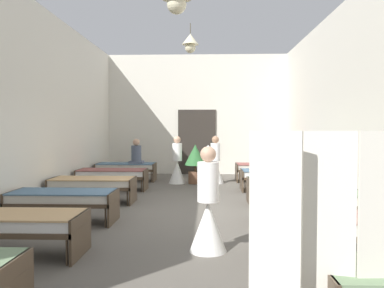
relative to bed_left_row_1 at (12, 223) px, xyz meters
The scene contains 18 objects.
ground_plane 3.67m from the bed_left_row_1, 51.64° to the left, with size 7.21×14.08×0.10m, color #59544C.
room_shell 5.16m from the bed_left_row_1, 62.27° to the left, with size 7.01×13.68×4.44m.
bed_left_row_1 is the anchor object (origin of this frame).
bed_right_row_1 4.51m from the bed_left_row_1, ahead, with size 1.90×0.84×0.57m.
bed_left_row_2 1.90m from the bed_left_row_1, 90.00° to the left, with size 1.90×0.84×0.57m.
bed_right_row_2 4.89m from the bed_left_row_1, 22.84° to the left, with size 1.90×0.84×0.57m.
bed_left_row_3 3.80m from the bed_left_row_1, 90.00° to the left, with size 1.90×0.84×0.57m.
bed_right_row_3 5.90m from the bed_left_row_1, 40.11° to the left, with size 1.90×0.84×0.57m.
bed_left_row_4 5.70m from the bed_left_row_1, 90.00° to the left, with size 1.90×0.84×0.57m.
bed_right_row_4 7.27m from the bed_left_row_1, 51.64° to the left, with size 1.90×0.84×0.57m.
bed_left_row_5 7.60m from the bed_left_row_1, 90.00° to the left, with size 1.90×0.84×0.57m.
bed_right_row_5 8.84m from the bed_left_row_1, 59.31° to the left, with size 1.90×0.84×0.57m.
nurse_near_aisle 2.65m from the bed_left_row_1, ahead, with size 0.52×0.52×1.49m.
nurse_mid_aisle 7.26m from the bed_left_row_1, 76.43° to the left, with size 0.52×0.52×1.49m.
nurse_far_aisle 7.69m from the bed_left_row_1, 67.91° to the left, with size 0.52×0.52×1.49m.
patient_seated_primary 7.53m from the bed_left_row_1, 87.33° to the left, with size 0.44×0.44×0.80m.
potted_plant 7.41m from the bed_left_row_1, 72.15° to the left, with size 0.67×0.67×1.21m.
privacy_screen 4.17m from the bed_left_row_1, 30.85° to the right, with size 1.24×0.24×1.70m.
Camera 1 is at (0.36, -8.05, 1.72)m, focal length 37.18 mm.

